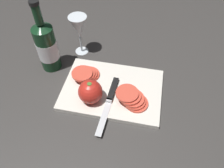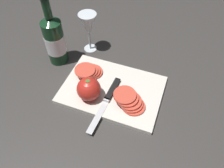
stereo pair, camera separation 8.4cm
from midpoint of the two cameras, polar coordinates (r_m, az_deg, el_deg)
name	(u,v)px [view 1 (the left image)]	position (r m, az deg, el deg)	size (l,w,h in m)	color
ground_plane	(134,94)	(0.87, 3.02, -2.87)	(3.00, 3.00, 0.00)	#383533
cutting_board	(112,90)	(0.87, -2.76, -1.78)	(0.39, 0.27, 0.02)	silver
wine_bottle	(47,46)	(0.95, -19.18, 9.14)	(0.08, 0.08, 0.31)	#14381E
wine_glass	(79,28)	(0.98, -11.19, 13.98)	(0.08, 0.08, 0.19)	silver
whole_tomato	(90,92)	(0.81, -8.66, -2.20)	(0.09, 0.09, 0.09)	red
knife	(111,94)	(0.84, -3.05, -2.84)	(0.04, 0.26, 0.01)	silver
tomato_slice_stack_near	(86,74)	(0.90, -9.52, 2.45)	(0.11, 0.11, 0.04)	#DB4C38
tomato_slice_stack_far	(132,98)	(0.81, 2.30, -3.92)	(0.13, 0.10, 0.04)	#DB4C38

